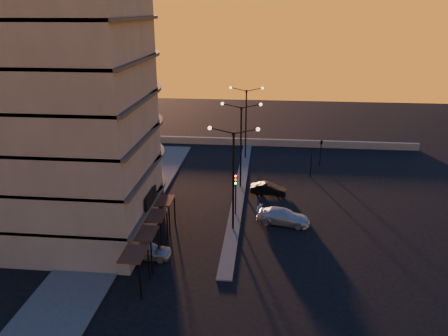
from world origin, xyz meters
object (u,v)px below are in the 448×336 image
at_px(streetlamp_mid, 241,139).
at_px(car_hatchback, 146,250).
at_px(traffic_light_main, 236,188).
at_px(car_wagon, 283,216).
at_px(car_sedan, 269,189).

distance_m(streetlamp_mid, car_hatchback, 17.41).
distance_m(traffic_light_main, car_hatchback, 10.74).
xyz_separation_m(traffic_light_main, car_wagon, (4.50, -1.21, -2.18)).
distance_m(car_hatchback, car_sedan, 16.72).
relative_size(streetlamp_mid, car_hatchback, 2.36).
bearing_deg(car_sedan, car_wagon, -160.84).
bearing_deg(streetlamp_mid, car_sedan, -28.77).
xyz_separation_m(traffic_light_main, car_sedan, (3.13, 5.41, -2.27)).
relative_size(car_hatchback, car_sedan, 1.07).
relative_size(traffic_light_main, car_wagon, 0.88).
bearing_deg(car_hatchback, streetlamp_mid, -21.90).
height_order(traffic_light_main, car_wagon, traffic_light_main).
bearing_deg(car_wagon, car_hatchback, 134.03).
relative_size(streetlamp_mid, car_wagon, 1.96).
bearing_deg(car_wagon, traffic_light_main, 86.35).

